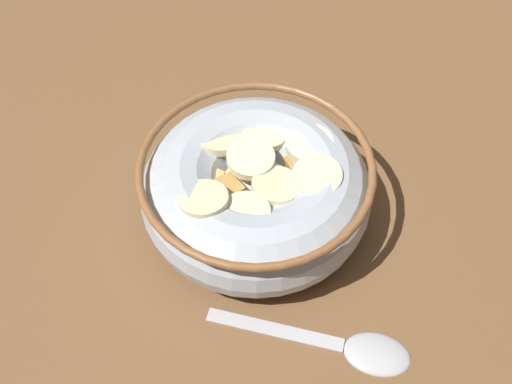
# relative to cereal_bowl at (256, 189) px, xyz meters

# --- Properties ---
(ground_plane) EXTENTS (1.25, 1.25, 0.02)m
(ground_plane) POSITION_rel_cereal_bowl_xyz_m (0.00, -0.00, -0.04)
(ground_plane) COLOR brown
(cereal_bowl) EXTENTS (0.17, 0.17, 0.07)m
(cereal_bowl) POSITION_rel_cereal_bowl_xyz_m (0.00, 0.00, 0.00)
(cereal_bowl) COLOR #B2BCC6
(cereal_bowl) RESTS_ON ground_plane
(spoon) EXTENTS (0.14, 0.03, 0.01)m
(spoon) POSITION_rel_cereal_bowl_xyz_m (-0.08, 0.09, -0.03)
(spoon) COLOR #B7B7BC
(spoon) RESTS_ON ground_plane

